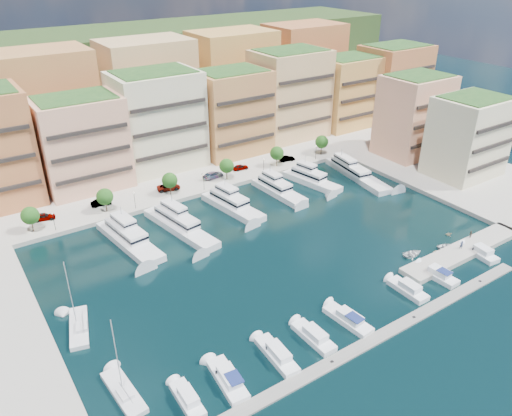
% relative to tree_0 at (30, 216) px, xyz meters
% --- Properties ---
extents(ground, '(400.00, 400.00, 0.00)m').
position_rel_tree_0_xyz_m(ground, '(40.00, -33.50, -4.74)').
color(ground, black).
rests_on(ground, ground).
extents(north_quay, '(220.00, 64.00, 2.00)m').
position_rel_tree_0_xyz_m(north_quay, '(40.00, 28.50, -4.74)').
color(north_quay, '#9E998E').
rests_on(north_quay, ground).
extents(east_quay, '(34.00, 76.00, 2.00)m').
position_rel_tree_0_xyz_m(east_quay, '(102.00, -41.50, -4.74)').
color(east_quay, '#9E998E').
rests_on(east_quay, ground).
extents(hillside, '(240.00, 40.00, 58.00)m').
position_rel_tree_0_xyz_m(hillside, '(40.00, 76.50, -4.74)').
color(hillside, '#1D3415').
rests_on(hillside, ground).
extents(south_pontoon, '(72.00, 2.20, 0.35)m').
position_rel_tree_0_xyz_m(south_pontoon, '(37.00, -63.50, -4.74)').
color(south_pontoon, gray).
rests_on(south_pontoon, ground).
extents(finger_pier, '(32.00, 5.00, 2.00)m').
position_rel_tree_0_xyz_m(finger_pier, '(70.00, -55.50, -4.74)').
color(finger_pier, '#9E998E').
rests_on(finger_pier, ground).
extents(apartment_2, '(20.00, 15.50, 22.80)m').
position_rel_tree_0_xyz_m(apartment_2, '(17.00, 16.49, 7.57)').
color(apartment_2, '#EFA585').
rests_on(apartment_2, north_quay).
extents(apartment_3, '(22.00, 16.50, 25.80)m').
position_rel_tree_0_xyz_m(apartment_3, '(38.00, 18.49, 9.07)').
color(apartment_3, beige).
rests_on(apartment_3, north_quay).
extents(apartment_4, '(20.00, 15.50, 23.80)m').
position_rel_tree_0_xyz_m(apartment_4, '(60.00, 16.49, 8.07)').
color(apartment_4, tan).
rests_on(apartment_4, north_quay).
extents(apartment_5, '(22.00, 16.50, 26.80)m').
position_rel_tree_0_xyz_m(apartment_5, '(82.00, 18.49, 9.57)').
color(apartment_5, '#E4AF78').
rests_on(apartment_5, north_quay).
extents(apartment_6, '(20.00, 15.50, 22.80)m').
position_rel_tree_0_xyz_m(apartment_6, '(104.00, 16.49, 7.57)').
color(apartment_6, tan).
rests_on(apartment_6, north_quay).
extents(apartment_7, '(22.00, 16.50, 24.80)m').
position_rel_tree_0_xyz_m(apartment_7, '(124.00, 14.49, 8.57)').
color(apartment_7, '#BD693F').
rests_on(apartment_7, north_quay).
extents(apartment_east_a, '(18.00, 14.50, 22.80)m').
position_rel_tree_0_xyz_m(apartment_east_a, '(102.00, -13.51, 7.57)').
color(apartment_east_a, '#EFA585').
rests_on(apartment_east_a, east_quay).
extents(apartment_east_b, '(18.00, 14.50, 20.80)m').
position_rel_tree_0_xyz_m(apartment_east_b, '(102.00, -31.51, 6.57)').
color(apartment_east_b, beige).
rests_on(apartment_east_b, east_quay).
extents(backblock_1, '(26.00, 18.00, 30.00)m').
position_rel_tree_0_xyz_m(backblock_1, '(15.00, 40.50, 11.26)').
color(backblock_1, tan).
rests_on(backblock_1, north_quay).
extents(backblock_2, '(26.00, 18.00, 30.00)m').
position_rel_tree_0_xyz_m(backblock_2, '(45.00, 40.50, 11.26)').
color(backblock_2, '#E4AF78').
rests_on(backblock_2, north_quay).
extents(backblock_3, '(26.00, 18.00, 30.00)m').
position_rel_tree_0_xyz_m(backblock_3, '(75.00, 40.50, 11.26)').
color(backblock_3, tan).
rests_on(backblock_3, north_quay).
extents(backblock_4, '(26.00, 18.00, 30.00)m').
position_rel_tree_0_xyz_m(backblock_4, '(105.00, 40.50, 11.26)').
color(backblock_4, '#BD693F').
rests_on(backblock_4, north_quay).
extents(tree_0, '(3.80, 3.80, 5.65)m').
position_rel_tree_0_xyz_m(tree_0, '(0.00, 0.00, 0.00)').
color(tree_0, '#473323').
rests_on(tree_0, north_quay).
extents(tree_1, '(3.80, 3.80, 5.65)m').
position_rel_tree_0_xyz_m(tree_1, '(16.00, 0.00, 0.00)').
color(tree_1, '#473323').
rests_on(tree_1, north_quay).
extents(tree_2, '(3.80, 3.80, 5.65)m').
position_rel_tree_0_xyz_m(tree_2, '(32.00, 0.00, 0.00)').
color(tree_2, '#473323').
rests_on(tree_2, north_quay).
extents(tree_3, '(3.80, 3.80, 5.65)m').
position_rel_tree_0_xyz_m(tree_3, '(48.00, 0.00, 0.00)').
color(tree_3, '#473323').
rests_on(tree_3, north_quay).
extents(tree_4, '(3.80, 3.80, 5.65)m').
position_rel_tree_0_xyz_m(tree_4, '(64.00, 0.00, 0.00)').
color(tree_4, '#473323').
rests_on(tree_4, north_quay).
extents(tree_5, '(3.80, 3.80, 5.65)m').
position_rel_tree_0_xyz_m(tree_5, '(80.00, 0.00, 0.00)').
color(tree_5, '#473323').
rests_on(tree_5, north_quay).
extents(lamppost_0, '(0.30, 0.30, 4.20)m').
position_rel_tree_0_xyz_m(lamppost_0, '(4.00, -2.30, -0.92)').
color(lamppost_0, black).
rests_on(lamppost_0, north_quay).
extents(lamppost_1, '(0.30, 0.30, 4.20)m').
position_rel_tree_0_xyz_m(lamppost_1, '(22.00, -2.30, -0.92)').
color(lamppost_1, black).
rests_on(lamppost_1, north_quay).
extents(lamppost_2, '(0.30, 0.30, 4.20)m').
position_rel_tree_0_xyz_m(lamppost_2, '(40.00, -2.30, -0.92)').
color(lamppost_2, black).
rests_on(lamppost_2, north_quay).
extents(lamppost_3, '(0.30, 0.30, 4.20)m').
position_rel_tree_0_xyz_m(lamppost_3, '(58.00, -2.30, -0.92)').
color(lamppost_3, black).
rests_on(lamppost_3, north_quay).
extents(lamppost_4, '(0.30, 0.30, 4.20)m').
position_rel_tree_0_xyz_m(lamppost_4, '(76.00, -2.30, -0.92)').
color(lamppost_4, black).
rests_on(lamppost_4, north_quay).
extents(yacht_1, '(7.48, 21.44, 7.30)m').
position_rel_tree_0_xyz_m(yacht_1, '(15.57, -14.17, -3.65)').
color(yacht_1, silver).
rests_on(yacht_1, ground).
extents(yacht_2, '(7.81, 23.11, 7.30)m').
position_rel_tree_0_xyz_m(yacht_2, '(26.76, -14.91, -3.53)').
color(yacht_2, silver).
rests_on(yacht_2, ground).
extents(yacht_3, '(7.21, 18.96, 7.30)m').
position_rel_tree_0_xyz_m(yacht_3, '(41.31, -12.97, -3.53)').
color(yacht_3, silver).
rests_on(yacht_3, ground).
extents(yacht_4, '(5.32, 17.40, 7.30)m').
position_rel_tree_0_xyz_m(yacht_4, '(55.15, -12.42, -3.65)').
color(yacht_4, silver).
rests_on(yacht_4, ground).
extents(yacht_5, '(7.22, 17.49, 7.30)m').
position_rel_tree_0_xyz_m(yacht_5, '(65.84, -12.30, -3.53)').
color(yacht_5, silver).
rests_on(yacht_5, ground).
extents(yacht_6, '(7.93, 24.47, 7.30)m').
position_rel_tree_0_xyz_m(yacht_6, '(78.55, -15.53, -3.53)').
color(yacht_6, silver).
rests_on(yacht_6, ground).
extents(cruiser_0, '(2.59, 7.33, 2.55)m').
position_rel_tree_0_xyz_m(cruiser_0, '(7.02, -58.08, -4.20)').
color(cruiser_0, white).
rests_on(cruiser_0, ground).
extents(cruiser_1, '(3.66, 9.06, 2.66)m').
position_rel_tree_0_xyz_m(cruiser_1, '(13.34, -58.12, -4.17)').
color(cruiser_1, white).
rests_on(cruiser_1, ground).
extents(cruiser_2, '(3.10, 9.12, 2.55)m').
position_rel_tree_0_xyz_m(cruiser_2, '(21.91, -58.10, -4.20)').
color(cruiser_2, white).
rests_on(cruiser_2, ground).
extents(cruiser_3, '(2.80, 8.25, 2.55)m').
position_rel_tree_0_xyz_m(cruiser_3, '(29.01, -58.09, -4.20)').
color(cruiser_3, white).
rests_on(cruiser_3, ground).
extents(cruiser_4, '(3.53, 9.18, 2.66)m').
position_rel_tree_0_xyz_m(cruiser_4, '(36.30, -58.12, -4.17)').
color(cruiser_4, white).
rests_on(cruiser_4, ground).
extents(cruiser_6, '(2.77, 7.67, 2.55)m').
position_rel_tree_0_xyz_m(cruiser_6, '(50.79, -58.08, -4.20)').
color(cruiser_6, white).
rests_on(cruiser_6, ground).
extents(cruiser_7, '(3.14, 8.11, 2.66)m').
position_rel_tree_0_xyz_m(cruiser_7, '(58.82, -58.11, -4.17)').
color(cruiser_7, white).
rests_on(cruiser_7, ground).
extents(cruiser_9, '(3.71, 7.49, 2.55)m').
position_rel_tree_0_xyz_m(cruiser_9, '(72.17, -58.08, -4.20)').
color(cruiser_9, white).
rests_on(cruiser_9, ground).
extents(sailboat_0, '(3.44, 9.93, 13.20)m').
position_rel_tree_0_xyz_m(sailboat_0, '(0.36, -51.95, -4.43)').
color(sailboat_0, silver).
rests_on(sailboat_0, ground).
extents(sailboat_1, '(5.33, 10.38, 13.20)m').
position_rel_tree_0_xyz_m(sailboat_1, '(-0.85, -35.25, -4.44)').
color(sailboat_1, silver).
rests_on(sailboat_1, ground).
extents(tender_0, '(4.55, 3.51, 0.87)m').
position_rel_tree_0_xyz_m(tender_0, '(60.89, -50.50, -4.31)').
color(tender_0, silver).
rests_on(tender_0, ground).
extents(tender_3, '(1.90, 1.78, 0.81)m').
position_rel_tree_0_xyz_m(tender_3, '(73.46, -49.50, -4.34)').
color(tender_3, beige).
rests_on(tender_3, ground).
extents(tender_2, '(4.16, 3.48, 0.74)m').
position_rel_tree_0_xyz_m(tender_2, '(68.71, -52.39, -4.37)').
color(tender_2, silver).
rests_on(tender_2, ground).
extents(tender_1, '(1.49, 1.31, 0.75)m').
position_rel_tree_0_xyz_m(tender_1, '(65.37, -52.50, -4.37)').
color(tender_1, beige).
rests_on(tender_1, ground).
extents(car_0, '(5.23, 3.08, 1.67)m').
position_rel_tree_0_xyz_m(car_0, '(3.04, 3.83, -2.91)').
color(car_0, gray).
rests_on(car_0, north_quay).
extents(car_1, '(4.77, 2.12, 1.52)m').
position_rel_tree_0_xyz_m(car_1, '(15.89, 3.62, -2.98)').
color(car_1, gray).
rests_on(car_1, north_quay).
extents(car_2, '(6.19, 3.87, 1.59)m').
position_rel_tree_0_xyz_m(car_2, '(32.64, 2.52, -2.95)').
color(car_2, gray).
rests_on(car_2, north_quay).
extents(car_3, '(6.11, 3.04, 1.71)m').
position_rel_tree_0_xyz_m(car_3, '(45.43, 2.75, -2.89)').
color(car_3, gray).
rests_on(car_3, north_quay).
extents(car_4, '(4.50, 2.24, 1.47)m').
position_rel_tree_0_xyz_m(car_4, '(54.31, 3.38, -3.01)').
color(car_4, gray).
rests_on(car_4, north_quay).
extents(car_5, '(4.68, 2.38, 1.47)m').
position_rel_tree_0_xyz_m(car_5, '(68.54, 1.28, -3.01)').
color(car_5, gray).
rests_on(car_5, north_quay).
extents(person_0, '(0.75, 0.76, 1.76)m').
position_rel_tree_0_xyz_m(person_0, '(69.73, -55.07, -2.86)').
color(person_0, '#283451').
rests_on(person_0, finger_pier).
extents(person_1, '(0.95, 0.92, 1.54)m').
position_rel_tree_0_xyz_m(person_1, '(74.87, -53.50, -2.97)').
color(person_1, brown).
rests_on(person_1, finger_pier).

